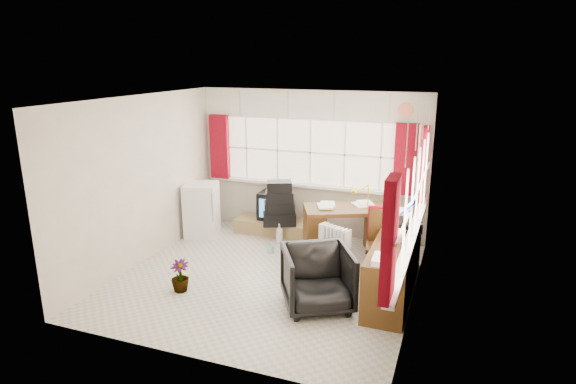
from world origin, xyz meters
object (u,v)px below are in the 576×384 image
(desk_lamp, at_px, (368,191))
(tv_bench, at_px, (276,227))
(credenza, at_px, (394,265))
(mini_fridge, at_px, (202,210))
(office_chair, at_px, (318,278))
(task_chair, at_px, (382,242))
(crt_tv, at_px, (275,205))
(radiator, at_px, (336,253))
(desk, at_px, (346,228))

(desk_lamp, relative_size, tv_bench, 0.27)
(credenza, height_order, mini_fridge, mini_fridge)
(office_chair, xyz_separation_m, credenza, (0.83, 0.73, 0.01))
(task_chair, relative_size, crt_tv, 1.91)
(radiator, height_order, crt_tv, crt_tv)
(office_chair, distance_m, credenza, 1.10)
(crt_tv, distance_m, mini_fridge, 1.29)
(crt_tv, bearing_deg, radiator, -40.26)
(desk_lamp, height_order, tv_bench, desk_lamp)
(credenza, bearing_deg, tv_bench, 146.30)
(desk, height_order, desk_lamp, desk_lamp)
(desk, height_order, task_chair, task_chair)
(credenza, bearing_deg, office_chair, -138.78)
(desk_lamp, distance_m, credenza, 1.49)
(desk, distance_m, crt_tv, 1.51)
(mini_fridge, bearing_deg, crt_tv, 27.72)
(desk_lamp, distance_m, mini_fridge, 2.92)
(desk_lamp, xyz_separation_m, credenza, (0.60, -1.20, -0.63))
(desk, bearing_deg, mini_fridge, -178.35)
(desk, xyz_separation_m, mini_fridge, (-2.56, -0.07, 0.04))
(office_chair, bearing_deg, credenza, 12.25)
(desk, height_order, tv_bench, desk)
(radiator, distance_m, crt_tv, 1.89)
(radiator, relative_size, credenza, 0.33)
(desk_lamp, height_order, radiator, desk_lamp)
(desk_lamp, height_order, crt_tv, desk_lamp)
(desk_lamp, height_order, credenza, desk_lamp)
(desk, distance_m, office_chair, 1.82)
(desk_lamp, xyz_separation_m, crt_tv, (-1.71, 0.41, -0.53))
(tv_bench, distance_m, crt_tv, 0.38)
(tv_bench, bearing_deg, radiator, -38.66)
(radiator, bearing_deg, task_chair, -1.85)
(radiator, bearing_deg, crt_tv, 139.74)
(tv_bench, bearing_deg, mini_fridge, -156.93)
(credenza, distance_m, tv_bench, 2.75)
(office_chair, bearing_deg, task_chair, 32.86)
(mini_fridge, bearing_deg, tv_bench, 23.07)
(desk, xyz_separation_m, task_chair, (0.67, -0.71, 0.12))
(office_chair, bearing_deg, tv_bench, 93.87)
(credenza, height_order, tv_bench, credenza)
(desk_lamp, relative_size, crt_tv, 0.71)
(credenza, relative_size, tv_bench, 1.43)
(task_chair, distance_m, office_chair, 1.27)
(office_chair, height_order, radiator, office_chair)
(office_chair, bearing_deg, desk_lamp, 54.37)
(credenza, distance_m, mini_fridge, 3.61)
(desk, relative_size, tv_bench, 1.04)
(task_chair, bearing_deg, tv_bench, 150.95)
(desk_lamp, xyz_separation_m, office_chair, (-0.23, -1.93, -0.64))
(desk, relative_size, credenza, 0.73)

